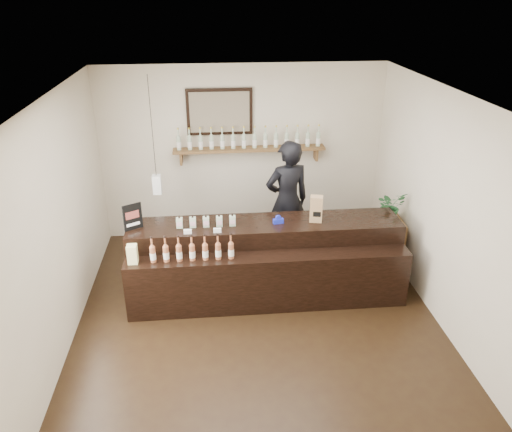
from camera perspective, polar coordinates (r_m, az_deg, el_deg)
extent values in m
plane|color=black|center=(6.49, 0.20, -11.54)|extent=(5.00, 5.00, 0.00)
plane|color=beige|center=(8.10, -1.55, 7.24)|extent=(4.50, 0.00, 4.50)
plane|color=beige|center=(3.69, 4.24, -17.02)|extent=(4.50, 0.00, 4.50)
plane|color=beige|center=(6.00, -21.69, -1.15)|extent=(0.00, 5.00, 5.00)
plane|color=beige|center=(6.38, 20.76, 0.55)|extent=(0.00, 5.00, 5.00)
plane|color=white|center=(5.33, 0.24, 13.45)|extent=(5.00, 5.00, 0.00)
cube|color=brown|center=(7.95, -0.76, 7.66)|extent=(2.40, 0.25, 0.04)
cube|color=brown|center=(8.00, -8.56, 6.60)|extent=(0.04, 0.20, 0.20)
cube|color=brown|center=(8.17, 6.85, 7.08)|extent=(0.04, 0.20, 0.20)
cube|color=black|center=(7.87, -4.19, 11.80)|extent=(1.02, 0.04, 0.72)
cube|color=#413729|center=(7.85, -4.18, 11.76)|extent=(0.92, 0.01, 0.62)
cube|color=white|center=(7.32, -11.25, 3.55)|extent=(0.12, 0.12, 0.28)
cylinder|color=black|center=(7.06, -11.82, 9.94)|extent=(0.01, 0.01, 1.41)
cylinder|color=#AFC3A3|center=(7.90, -8.82, 8.19)|extent=(0.07, 0.07, 0.20)
cone|color=#AFC3A3|center=(7.87, -8.88, 9.08)|extent=(0.07, 0.07, 0.05)
cylinder|color=#AFC3A3|center=(7.85, -8.91, 9.50)|extent=(0.02, 0.02, 0.07)
cylinder|color=gold|center=(7.84, -8.94, 9.83)|extent=(0.03, 0.03, 0.02)
cylinder|color=white|center=(7.91, -8.81, 8.05)|extent=(0.07, 0.07, 0.09)
cylinder|color=#AFC3A3|center=(7.90, -7.59, 8.25)|extent=(0.07, 0.07, 0.20)
cone|color=#AFC3A3|center=(7.86, -7.64, 9.14)|extent=(0.07, 0.07, 0.05)
cylinder|color=#AFC3A3|center=(7.84, -7.66, 9.56)|extent=(0.02, 0.02, 0.07)
cylinder|color=gold|center=(7.83, -7.68, 9.89)|extent=(0.03, 0.03, 0.02)
cylinder|color=white|center=(7.90, -7.58, 8.11)|extent=(0.07, 0.07, 0.09)
cylinder|color=#AFC3A3|center=(7.89, -6.35, 8.31)|extent=(0.07, 0.07, 0.20)
cone|color=#AFC3A3|center=(7.86, -6.39, 9.19)|extent=(0.07, 0.07, 0.05)
cylinder|color=#AFC3A3|center=(7.84, -6.41, 9.62)|extent=(0.02, 0.02, 0.07)
cylinder|color=gold|center=(7.83, -6.43, 9.95)|extent=(0.03, 0.03, 0.02)
cylinder|color=white|center=(7.90, -6.34, 8.17)|extent=(0.07, 0.07, 0.09)
cylinder|color=#AFC3A3|center=(7.89, -5.11, 8.36)|extent=(0.07, 0.07, 0.20)
cone|color=#AFC3A3|center=(7.85, -5.14, 9.25)|extent=(0.07, 0.07, 0.05)
cylinder|color=#AFC3A3|center=(7.84, -5.16, 9.67)|extent=(0.02, 0.02, 0.07)
cylinder|color=gold|center=(7.83, -5.17, 10.00)|extent=(0.03, 0.03, 0.02)
cylinder|color=white|center=(7.90, -5.10, 8.22)|extent=(0.07, 0.07, 0.09)
cylinder|color=#AFC3A3|center=(7.89, -3.86, 8.41)|extent=(0.07, 0.07, 0.20)
cone|color=#AFC3A3|center=(7.86, -3.89, 9.29)|extent=(0.07, 0.07, 0.05)
cylinder|color=#AFC3A3|center=(7.84, -3.90, 9.72)|extent=(0.02, 0.02, 0.07)
cylinder|color=gold|center=(7.83, -3.91, 10.05)|extent=(0.03, 0.03, 0.02)
cylinder|color=white|center=(7.90, -3.86, 8.26)|extent=(0.07, 0.07, 0.09)
cylinder|color=#AFC3A3|center=(7.90, -2.62, 8.45)|extent=(0.07, 0.07, 0.20)
cone|color=#AFC3A3|center=(7.86, -2.64, 9.34)|extent=(0.07, 0.07, 0.05)
cylinder|color=#AFC3A3|center=(7.85, -2.65, 9.76)|extent=(0.02, 0.02, 0.07)
cylinder|color=gold|center=(7.84, -2.66, 10.09)|extent=(0.03, 0.03, 0.02)
cylinder|color=white|center=(7.90, -2.62, 8.31)|extent=(0.07, 0.07, 0.09)
cylinder|color=#AFC3A3|center=(7.91, -1.39, 8.49)|extent=(0.07, 0.07, 0.20)
cone|color=#AFC3A3|center=(7.87, -1.40, 9.38)|extent=(0.07, 0.07, 0.05)
cylinder|color=#AFC3A3|center=(7.86, -1.40, 9.80)|extent=(0.02, 0.02, 0.07)
cylinder|color=gold|center=(7.84, -1.40, 10.13)|extent=(0.03, 0.03, 0.02)
cylinder|color=white|center=(7.91, -1.39, 8.35)|extent=(0.07, 0.07, 0.09)
cylinder|color=#AFC3A3|center=(7.92, -0.15, 8.52)|extent=(0.07, 0.07, 0.20)
cone|color=#AFC3A3|center=(7.89, -0.15, 9.41)|extent=(0.07, 0.07, 0.05)
cylinder|color=#AFC3A3|center=(7.87, -0.15, 9.83)|extent=(0.02, 0.02, 0.07)
cylinder|color=gold|center=(7.86, -0.15, 10.16)|extent=(0.03, 0.03, 0.02)
cylinder|color=white|center=(7.93, -0.15, 8.38)|extent=(0.07, 0.07, 0.09)
cylinder|color=#AFC3A3|center=(7.94, 1.08, 8.56)|extent=(0.07, 0.07, 0.20)
cone|color=#AFC3A3|center=(7.90, 1.08, 9.44)|extent=(0.07, 0.07, 0.05)
cylinder|color=#AFC3A3|center=(7.89, 1.09, 9.86)|extent=(0.02, 0.02, 0.07)
cylinder|color=gold|center=(7.88, 1.09, 10.19)|extent=(0.03, 0.03, 0.02)
cylinder|color=white|center=(7.94, 1.08, 8.41)|extent=(0.07, 0.07, 0.09)
cylinder|color=#AFC3A3|center=(7.96, 2.30, 8.58)|extent=(0.07, 0.07, 0.20)
cone|color=#AFC3A3|center=(7.92, 2.32, 9.46)|extent=(0.07, 0.07, 0.05)
cylinder|color=#AFC3A3|center=(7.91, 2.32, 9.88)|extent=(0.02, 0.02, 0.07)
cylinder|color=gold|center=(7.90, 2.33, 10.21)|extent=(0.03, 0.03, 0.02)
cylinder|color=white|center=(7.96, 2.30, 8.44)|extent=(0.07, 0.07, 0.09)
cylinder|color=#AFC3A3|center=(7.98, 3.52, 8.61)|extent=(0.07, 0.07, 0.20)
cone|color=#AFC3A3|center=(7.95, 3.54, 9.49)|extent=(0.07, 0.07, 0.05)
cylinder|color=#AFC3A3|center=(7.93, 3.55, 9.90)|extent=(0.02, 0.02, 0.07)
cylinder|color=gold|center=(7.92, 3.56, 10.23)|extent=(0.03, 0.03, 0.02)
cylinder|color=white|center=(7.99, 3.52, 8.47)|extent=(0.07, 0.07, 0.09)
cylinder|color=#AFC3A3|center=(8.01, 4.73, 8.63)|extent=(0.07, 0.07, 0.20)
cone|color=#AFC3A3|center=(7.98, 4.76, 9.50)|extent=(0.07, 0.07, 0.05)
cylinder|color=#AFC3A3|center=(7.96, 4.78, 9.92)|extent=(0.02, 0.02, 0.07)
cylinder|color=gold|center=(7.95, 4.79, 10.25)|extent=(0.03, 0.03, 0.02)
cylinder|color=white|center=(8.02, 4.72, 8.49)|extent=(0.07, 0.07, 0.09)
cylinder|color=#AFC3A3|center=(8.04, 5.93, 8.64)|extent=(0.07, 0.07, 0.20)
cone|color=#AFC3A3|center=(8.01, 5.97, 9.51)|extent=(0.07, 0.07, 0.05)
cylinder|color=#AFC3A3|center=(7.99, 5.99, 9.93)|extent=(0.02, 0.02, 0.07)
cylinder|color=gold|center=(7.98, 6.01, 10.25)|extent=(0.03, 0.03, 0.02)
cylinder|color=white|center=(8.05, 5.92, 8.50)|extent=(0.07, 0.07, 0.09)
cylinder|color=#AFC3A3|center=(8.08, 7.12, 8.65)|extent=(0.07, 0.07, 0.20)
cone|color=#AFC3A3|center=(8.04, 7.17, 9.52)|extent=(0.07, 0.07, 0.05)
cylinder|color=#AFC3A3|center=(8.03, 7.19, 9.94)|extent=(0.02, 0.02, 0.07)
cylinder|color=gold|center=(8.01, 7.21, 10.26)|extent=(0.03, 0.03, 0.02)
cylinder|color=white|center=(8.08, 7.11, 8.52)|extent=(0.07, 0.07, 0.09)
cube|color=black|center=(6.82, 1.03, -4.55)|extent=(3.62, 0.64, 1.01)
cube|color=black|center=(6.47, 1.50, -7.56)|extent=(3.61, 0.32, 0.77)
cube|color=white|center=(6.34, -7.82, -1.78)|extent=(0.10, 0.04, 0.05)
cube|color=white|center=(6.33, -4.45, -1.65)|extent=(0.10, 0.04, 0.05)
cube|color=#DAD685|center=(6.29, -13.89, -4.73)|extent=(0.12, 0.12, 0.12)
cube|color=#DAD685|center=(6.23, -14.00, -3.77)|extent=(0.12, 0.12, 0.12)
cube|color=#AFC3A3|center=(6.49, -8.73, -0.77)|extent=(0.08, 0.08, 0.13)
cube|color=beige|center=(6.44, -8.75, -0.95)|extent=(0.07, 0.00, 0.06)
cylinder|color=black|center=(6.45, -8.78, -0.10)|extent=(0.02, 0.02, 0.03)
cube|color=#AFC3A3|center=(6.48, -7.23, -0.71)|extent=(0.08, 0.08, 0.13)
cube|color=beige|center=(6.43, -7.24, -0.90)|extent=(0.07, 0.00, 0.06)
cylinder|color=black|center=(6.44, -7.27, -0.04)|extent=(0.02, 0.02, 0.03)
cube|color=#AFC3A3|center=(6.47, -5.73, -0.65)|extent=(0.08, 0.08, 0.13)
cube|color=beige|center=(6.43, -5.72, -0.83)|extent=(0.07, 0.00, 0.06)
cylinder|color=black|center=(6.44, -5.76, 0.02)|extent=(0.02, 0.02, 0.03)
cube|color=#AFC3A3|center=(6.47, -4.22, -0.59)|extent=(0.08, 0.08, 0.13)
cube|color=beige|center=(6.43, -4.21, -0.77)|extent=(0.07, 0.00, 0.06)
cylinder|color=black|center=(6.44, -4.24, 0.08)|extent=(0.02, 0.02, 0.03)
cube|color=#AFC3A3|center=(6.48, -2.72, -0.53)|extent=(0.08, 0.08, 0.13)
cube|color=beige|center=(6.43, -2.69, -0.71)|extent=(0.07, 0.00, 0.06)
cylinder|color=black|center=(6.44, -2.73, 0.15)|extent=(0.02, 0.02, 0.03)
cylinder|color=#9F5735|center=(6.23, -11.70, -4.33)|extent=(0.07, 0.07, 0.20)
cone|color=#9F5735|center=(6.17, -11.81, -3.30)|extent=(0.07, 0.07, 0.05)
cylinder|color=#9F5735|center=(6.15, -11.85, -2.81)|extent=(0.02, 0.02, 0.07)
cylinder|color=black|center=(6.13, -11.89, -2.42)|extent=(0.03, 0.03, 0.02)
cylinder|color=white|center=(6.24, -11.69, -4.49)|extent=(0.07, 0.07, 0.09)
cylinder|color=#9F5735|center=(6.22, -10.24, -4.28)|extent=(0.07, 0.07, 0.20)
cone|color=#9F5735|center=(6.16, -10.33, -3.25)|extent=(0.07, 0.07, 0.05)
cylinder|color=#9F5735|center=(6.13, -10.37, -2.75)|extent=(0.02, 0.02, 0.07)
cylinder|color=black|center=(6.11, -10.41, -2.36)|extent=(0.03, 0.03, 0.02)
cylinder|color=white|center=(6.23, -10.23, -4.45)|extent=(0.07, 0.07, 0.09)
cylinder|color=#9F5735|center=(6.20, -8.77, -4.23)|extent=(0.07, 0.07, 0.20)
cone|color=#9F5735|center=(6.14, -8.85, -3.20)|extent=(0.07, 0.07, 0.05)
cylinder|color=#9F5735|center=(6.12, -8.89, -2.70)|extent=(0.02, 0.02, 0.07)
cylinder|color=black|center=(6.09, -8.91, -2.31)|extent=(0.03, 0.03, 0.02)
cylinder|color=white|center=(6.21, -8.76, -4.40)|extent=(0.07, 0.07, 0.09)
cylinder|color=#9F5735|center=(6.20, -7.30, -4.18)|extent=(0.07, 0.07, 0.20)
cone|color=#9F5735|center=(6.13, -7.36, -3.14)|extent=(0.07, 0.07, 0.05)
cylinder|color=#9F5735|center=(6.11, -7.39, -2.64)|extent=(0.02, 0.02, 0.07)
cylinder|color=black|center=(6.09, -7.42, -2.25)|extent=(0.03, 0.03, 0.02)
cylinder|color=white|center=(6.21, -7.29, -4.34)|extent=(0.07, 0.07, 0.09)
cylinder|color=#9F5735|center=(6.19, -5.82, -4.12)|extent=(0.07, 0.07, 0.20)
cone|color=#9F5735|center=(6.13, -5.87, -3.08)|extent=(0.07, 0.07, 0.05)
cylinder|color=#9F5735|center=(6.10, -5.90, -2.59)|extent=(0.02, 0.02, 0.07)
cylinder|color=black|center=(6.08, -5.92, -2.19)|extent=(0.03, 0.03, 0.02)
cylinder|color=white|center=(6.20, -5.81, -4.29)|extent=(0.07, 0.07, 0.09)
cylinder|color=#9F5735|center=(6.19, -4.34, -4.06)|extent=(0.07, 0.07, 0.20)
cone|color=#9F5735|center=(6.13, -4.38, -3.02)|extent=(0.07, 0.07, 0.05)
cylinder|color=#9F5735|center=(6.10, -4.40, -2.53)|extent=(0.02, 0.02, 0.07)
cylinder|color=black|center=(6.08, -4.41, -2.13)|extent=(0.03, 0.03, 0.02)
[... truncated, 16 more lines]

